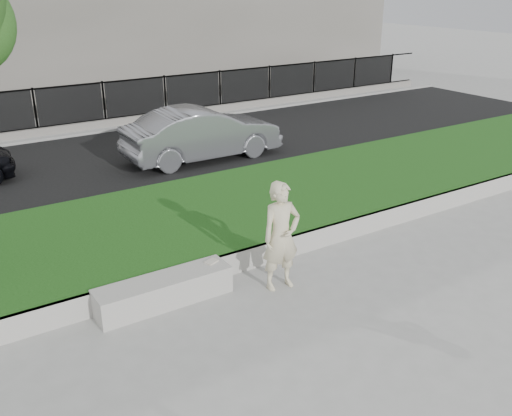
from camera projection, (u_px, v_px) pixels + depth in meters
ground at (266, 301)px, 9.01m from camera, size 90.00×90.00×0.00m
grass_bank at (181, 225)px, 11.27m from camera, size 34.00×4.00×0.40m
grass_kerb at (232, 264)px, 9.74m from camera, size 34.00×0.08×0.40m
street at (93, 163)px, 15.61m from camera, size 34.00×7.00×0.04m
far_pavement at (50, 128)px, 19.10m from camera, size 34.00×3.00×0.12m
iron_fence at (56, 120)px, 18.14m from camera, size 32.00×0.30×1.50m
stone_bench at (164, 291)px, 8.86m from camera, size 2.17×0.54×0.44m
man at (281, 236)px, 9.09m from camera, size 0.70×0.49×1.82m
book at (211, 261)px, 9.26m from camera, size 0.25×0.21×0.02m
car_silver at (202, 133)px, 15.68m from camera, size 4.38×1.55×1.44m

